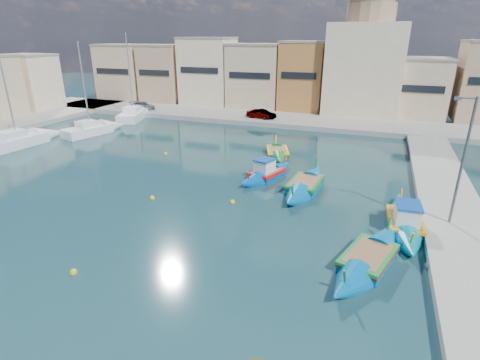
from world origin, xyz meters
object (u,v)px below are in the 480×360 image
at_px(luzzu_green, 277,153).
at_px(luzzu_blue_south, 368,260).
at_px(yacht_north, 137,113).
at_px(quay_street_lamp, 462,162).
at_px(luzzu_turquoise_cabin, 404,223).
at_px(luzzu_cyan_mid, 305,186).
at_px(yacht_mid, 31,139).
at_px(yacht_midnorth, 100,128).
at_px(luzzu_blue_cabin, 267,174).
at_px(church_block, 366,56).

bearing_deg(luzzu_green, luzzu_blue_south, -60.65).
xyz_separation_m(luzzu_blue_south, yacht_north, (-33.30, 27.69, 0.22)).
relative_size(quay_street_lamp, yacht_north, 0.65).
bearing_deg(luzzu_turquoise_cabin, luzzu_green, 133.88).
relative_size(quay_street_lamp, luzzu_cyan_mid, 0.88).
height_order(luzzu_turquoise_cabin, yacht_mid, yacht_mid).
height_order(luzzu_green, yacht_midnorth, yacht_midnorth).
height_order(quay_street_lamp, luzzu_blue_cabin, quay_street_lamp).
height_order(luzzu_turquoise_cabin, luzzu_green, luzzu_turquoise_cabin).
height_order(luzzu_blue_south, yacht_north, yacht_north).
bearing_deg(church_block, yacht_north, -158.45).
relative_size(yacht_north, yacht_mid, 1.02).
bearing_deg(luzzu_green, church_block, 75.16).
bearing_deg(luzzu_green, yacht_mid, -169.60).
xyz_separation_m(luzzu_turquoise_cabin, yacht_mid, (-37.65, 6.72, 0.14)).
xyz_separation_m(luzzu_cyan_mid, luzzu_green, (-4.22, 7.56, -0.02)).
relative_size(luzzu_green, yacht_midnorth, 0.69).
bearing_deg(quay_street_lamp, luzzu_blue_south, -127.64).
height_order(luzzu_green, yacht_north, yacht_north).
xyz_separation_m(church_block, luzzu_blue_cabin, (-5.37, -29.31, -8.09)).
bearing_deg(church_block, luzzu_blue_cabin, -100.38).
xyz_separation_m(luzzu_blue_cabin, luzzu_cyan_mid, (3.46, -1.40, -0.04)).
relative_size(luzzu_cyan_mid, luzzu_green, 1.17).
xyz_separation_m(luzzu_blue_cabin, luzzu_blue_south, (8.49, -10.30, -0.05)).
bearing_deg(quay_street_lamp, luzzu_turquoise_cabin, -163.26).
bearing_deg(yacht_north, luzzu_turquoise_cabin, -32.96).
xyz_separation_m(luzzu_blue_cabin, yacht_midnorth, (-23.51, 7.90, 0.13)).
distance_m(church_block, quay_street_lamp, 35.04).
bearing_deg(luzzu_blue_south, luzzu_cyan_mid, 119.50).
relative_size(luzzu_green, luzzu_blue_south, 0.86).
height_order(luzzu_turquoise_cabin, luzzu_blue_cabin, luzzu_turquoise_cabin).
relative_size(church_block, quay_street_lamp, 2.39).
relative_size(quay_street_lamp, luzzu_green, 1.03).
xyz_separation_m(luzzu_green, yacht_midnorth, (-22.75, 1.74, 0.19)).
height_order(quay_street_lamp, yacht_mid, yacht_mid).
bearing_deg(yacht_north, church_block, 21.55).
height_order(quay_street_lamp, luzzu_green, quay_street_lamp).
bearing_deg(luzzu_turquoise_cabin, yacht_midnorth, 158.53).
height_order(luzzu_cyan_mid, yacht_mid, yacht_mid).
height_order(luzzu_green, luzzu_blue_south, luzzu_blue_south).
xyz_separation_m(church_block, yacht_mid, (-32.65, -28.02, -7.94)).
relative_size(luzzu_blue_cabin, yacht_midnorth, 0.67).
bearing_deg(luzzu_cyan_mid, yacht_midnorth, 160.97).
distance_m(yacht_midnorth, yacht_mid, 7.61).
relative_size(luzzu_turquoise_cabin, luzzu_blue_south, 0.98).
bearing_deg(yacht_mid, yacht_north, 81.30).
bearing_deg(church_block, luzzu_turquoise_cabin, -81.80).
distance_m(yacht_north, yacht_mid, 16.28).
xyz_separation_m(quay_street_lamp, luzzu_blue_cabin, (-12.81, 4.69, -4.02)).
bearing_deg(church_block, yacht_mid, -139.36).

